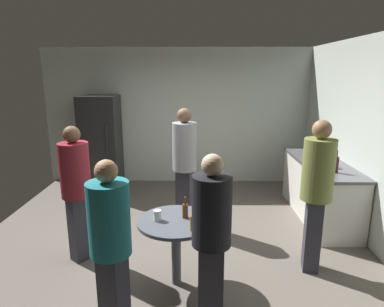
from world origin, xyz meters
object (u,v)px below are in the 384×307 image
plastic_cup_white (157,215)px  person_in_teal_shirt (110,238)px  beer_bottle_on_counter (319,153)px  beer_bottle_amber (193,222)px  kettle (327,162)px  person_in_maroon_shirt (76,184)px  foreground_table (176,229)px  refrigerator (101,143)px  beer_bottle_brown (185,210)px  person_in_olive_shirt (317,185)px  person_in_gray_shirt (184,159)px  person_in_black_shirt (212,229)px  wine_bottle_on_counter (336,164)px

plastic_cup_white → person_in_teal_shirt: 0.78m
beer_bottle_on_counter → beer_bottle_amber: beer_bottle_on_counter is taller
kettle → beer_bottle_amber: kettle is taller
kettle → person_in_maroon_shirt: size_ratio=0.15×
kettle → foreground_table: size_ratio=0.30×
refrigerator → foreground_table: bearing=-62.4°
beer_bottle_brown → plastic_cup_white: size_ratio=2.09×
plastic_cup_white → person_in_olive_shirt: (1.72, 0.30, 0.23)m
beer_bottle_amber → foreground_table: bearing=127.4°
beer_bottle_amber → person_in_gray_shirt: 1.66m
person_in_teal_shirt → person_in_olive_shirt: size_ratio=0.90×
refrigerator → beer_bottle_on_counter: (3.77, -1.17, 0.08)m
plastic_cup_white → kettle: bearing=32.3°
person_in_teal_shirt → person_in_black_shirt: person_in_black_shirt is taller
refrigerator → person_in_gray_shirt: refrigerator is taller
wine_bottle_on_counter → beer_bottle_brown: wine_bottle_on_counter is taller
beer_bottle_amber → beer_bottle_brown: bearing=106.1°
plastic_cup_white → person_in_olive_shirt: bearing=9.8°
person_in_gray_shirt → foreground_table: bearing=18.5°
beer_bottle_brown → plastic_cup_white: bearing=-166.7°
foreground_table → beer_bottle_amber: 0.35m
wine_bottle_on_counter → beer_bottle_amber: size_ratio=1.35×
refrigerator → person_in_black_shirt: size_ratio=1.14×
plastic_cup_white → person_in_black_shirt: (0.53, -0.56, 0.13)m
kettle → wine_bottle_on_counter: 0.27m
person_in_teal_shirt → person_in_gray_shirt: bearing=14.0°
beer_bottle_amber → beer_bottle_on_counter: bearing=47.7°
plastic_cup_white → person_in_black_shirt: bearing=-46.6°
kettle → person_in_teal_shirt: person_in_teal_shirt is taller
person_in_maroon_shirt → person_in_gray_shirt: bearing=76.7°
plastic_cup_white → person_in_olive_shirt: person_in_olive_shirt is taller
person_in_black_shirt → beer_bottle_amber: bearing=27.3°
wine_bottle_on_counter → beer_bottle_on_counter: wine_bottle_on_counter is taller
beer_bottle_amber → person_in_olive_shirt: size_ratio=0.13×
wine_bottle_on_counter → person_in_maroon_shirt: bearing=-168.3°
beer_bottle_on_counter → person_in_maroon_shirt: 3.64m
beer_bottle_brown → foreground_table: bearing=-149.8°
kettle → person_in_teal_shirt: 3.35m
foreground_table → beer_bottle_brown: beer_bottle_brown is taller
wine_bottle_on_counter → plastic_cup_white: 2.57m
person_in_olive_shirt → kettle: bearing=-104.5°
beer_bottle_brown → plastic_cup_white: (-0.28, -0.07, -0.03)m
plastic_cup_white → foreground_table: bearing=3.4°
kettle → beer_bottle_on_counter: bearing=82.4°
plastic_cup_white → person_in_olive_shirt: size_ratio=0.06×
person_in_olive_shirt → foreground_table: bearing=22.2°
person_in_gray_shirt → wine_bottle_on_counter: bearing=103.5°
wine_bottle_on_counter → person_in_teal_shirt: size_ratio=0.20×
refrigerator → person_in_teal_shirt: size_ratio=1.15×
kettle → beer_bottle_on_counter: 0.51m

